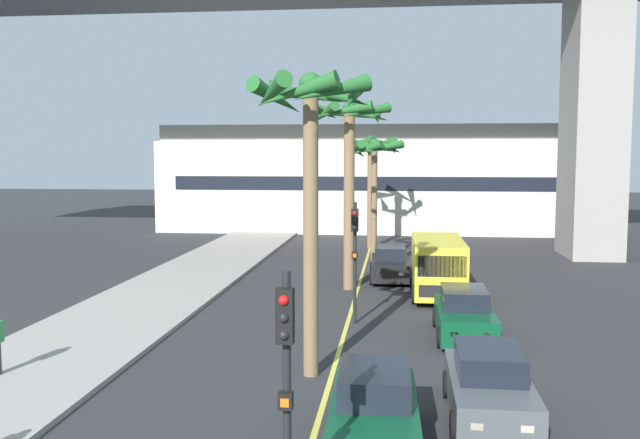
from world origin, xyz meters
The scene contains 14 objects.
sidewalk_left centered at (-8.00, 16.00, 0.07)m, with size 4.80×80.00×0.15m, color #9E9991.
lane_stripe_center centered at (0.00, 24.00, 0.00)m, with size 0.14×56.00×0.01m, color #DBCC4C.
pier_building_backdrop centered at (0.00, 52.43, 3.94)m, with size 32.57×8.04×8.00m.
car_queue_front centered at (1.36, 30.93, 0.72)m, with size 1.91×4.14×1.56m.
car_queue_second centered at (1.26, 12.50, 0.72)m, with size 1.90×4.13×1.56m.
car_queue_third centered at (3.71, 14.22, 0.72)m, with size 1.87×4.12×1.56m.
car_queue_fourth centered at (3.82, 21.04, 0.72)m, with size 1.84×4.10×1.56m.
delivery_van centered at (3.33, 27.35, 1.29)m, with size 2.18×5.26×2.36m.
traffic_light_median_near centered at (0.16, 8.42, 2.71)m, with size 0.24×0.37×4.20m.
traffic_light_median_far centered at (0.25, 22.35, 2.71)m, with size 0.24×0.37×4.20m.
palm_tree_near_median centered at (-0.38, 28.46, 6.33)m, with size 3.65×3.69×8.07m.
palm_tree_mid_median centered at (0.03, 41.80, 5.38)m, with size 3.33×3.38×6.99m.
palm_tree_far_median centered at (-0.54, 16.73, 6.34)m, with size 3.32×3.34×7.88m.
palm_tree_farthest_median centered at (0.45, 35.64, 5.67)m, with size 3.17×3.20×6.66m.
Camera 1 is at (1.67, -0.71, 5.79)m, focal length 38.45 mm.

